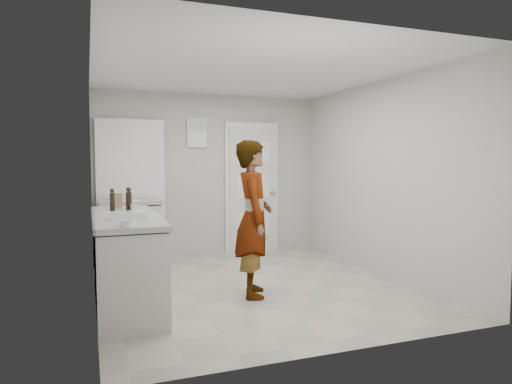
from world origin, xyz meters
name	(u,v)px	position (x,y,z in m)	size (l,w,h in m)	color
ground	(252,285)	(0.00, 0.00, 0.00)	(4.00, 4.00, 0.00)	#AFA693
room_shell	(199,189)	(-0.17, 1.95, 1.02)	(4.00, 4.00, 4.00)	#B1AFA8
main_counter	(126,263)	(-1.45, -0.20, 0.43)	(0.64, 1.96, 0.93)	silver
side_counter	(131,235)	(-1.25, 1.55, 0.43)	(0.84, 0.61, 0.93)	silver
person	(253,218)	(-0.12, -0.36, 0.85)	(0.62, 0.41, 1.69)	silver
cake_mix_box	(118,201)	(-1.47, 0.50, 1.01)	(0.11, 0.05, 0.17)	#A37951
spice_jar	(133,207)	(-1.34, 0.16, 0.96)	(0.05, 0.05, 0.08)	tan
oil_cruet_a	(129,199)	(-1.38, 0.22, 1.05)	(0.06, 0.06, 0.26)	black
oil_cruet_b	(112,200)	(-1.55, 0.23, 1.04)	(0.05, 0.05, 0.24)	black
baking_dish	(127,215)	(-1.46, -0.50, 0.95)	(0.36, 0.26, 0.06)	silver
egg_bowl	(127,223)	(-1.50, -1.04, 0.95)	(0.14, 0.14, 0.05)	silver
papers	(125,201)	(-1.33, 1.43, 0.93)	(0.27, 0.35, 0.01)	white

